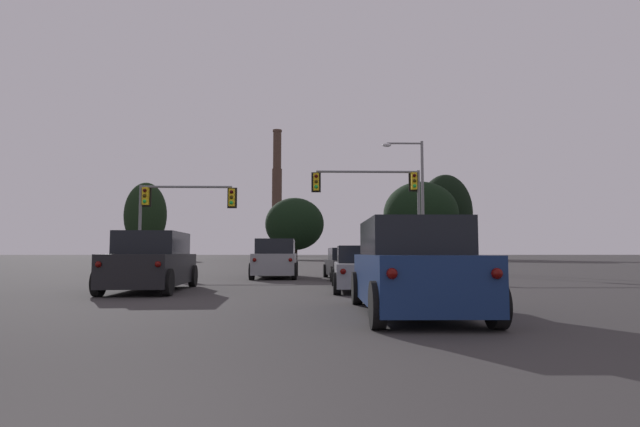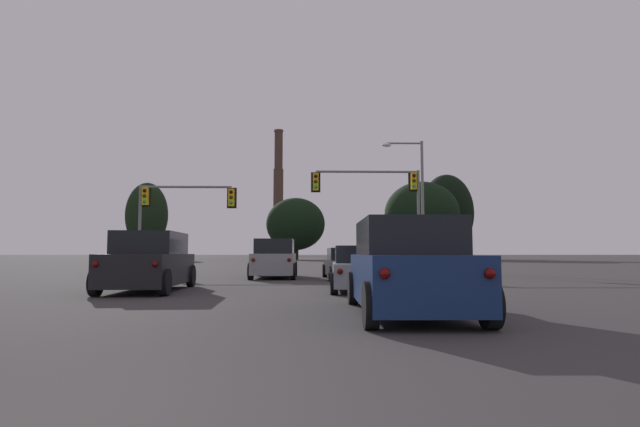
# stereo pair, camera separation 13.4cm
# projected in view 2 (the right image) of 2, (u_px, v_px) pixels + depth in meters

# --- Properties ---
(sedan_right_lane_second) EXTENTS (2.16, 4.77, 1.43)m
(sedan_right_lane_second) POSITION_uv_depth(u_px,v_px,m) (361.00, 269.00, 16.25)
(sedan_right_lane_second) COLOR gray
(sedan_right_lane_second) RESTS_ON ground_plane
(suv_center_lane_front) EXTENTS (2.11, 4.91, 1.86)m
(suv_center_lane_front) POSITION_uv_depth(u_px,v_px,m) (275.00, 259.00, 24.13)
(suv_center_lane_front) COLOR gray
(suv_center_lane_front) RESTS_ON ground_plane
(suv_right_lane_third) EXTENTS (2.18, 4.94, 1.86)m
(suv_right_lane_third) POSITION_uv_depth(u_px,v_px,m) (407.00, 268.00, 9.82)
(suv_right_lane_third) COLOR navy
(suv_right_lane_third) RESTS_ON ground_plane
(sedan_right_lane_front) EXTENTS (2.17, 4.77, 1.43)m
(sedan_right_lane_front) POSITION_uv_depth(u_px,v_px,m) (347.00, 264.00, 22.85)
(sedan_right_lane_front) COLOR black
(sedan_right_lane_front) RESTS_ON ground_plane
(suv_left_lane_second) EXTENTS (2.30, 4.98, 1.86)m
(suv_left_lane_second) POSITION_uv_depth(u_px,v_px,m) (150.00, 262.00, 15.78)
(suv_left_lane_second) COLOR black
(suv_left_lane_second) RESTS_ON ground_plane
(traffic_light_overhead_left) EXTENTS (5.90, 0.50, 5.24)m
(traffic_light_overhead_left) POSITION_uv_depth(u_px,v_px,m) (174.00, 205.00, 29.75)
(traffic_light_overhead_left) COLOR slate
(traffic_light_overhead_left) RESTS_ON ground_plane
(traffic_light_overhead_right) EXTENTS (6.80, 0.50, 6.28)m
(traffic_light_overhead_right) POSITION_uv_depth(u_px,v_px,m) (383.00, 193.00, 30.56)
(traffic_light_overhead_right) COLOR slate
(traffic_light_overhead_right) RESTS_ON ground_plane
(street_lamp) EXTENTS (2.82, 0.36, 8.78)m
(street_lamp) POSITION_uv_depth(u_px,v_px,m) (416.00, 191.00, 33.65)
(street_lamp) COLOR slate
(street_lamp) RESTS_ON ground_plane
(smokestack) EXTENTS (6.64, 6.64, 45.79)m
(smokestack) POSITION_uv_depth(u_px,v_px,m) (278.00, 206.00, 179.07)
(smokestack) COLOR #3C2B22
(smokestack) RESTS_ON ground_plane
(treeline_far_right) EXTENTS (7.35, 6.62, 13.66)m
(treeline_far_right) POSITION_uv_depth(u_px,v_px,m) (147.00, 215.00, 88.29)
(treeline_far_right) COLOR black
(treeline_far_right) RESTS_ON ground_plane
(treeline_center_right) EXTENTS (9.84, 8.86, 15.74)m
(treeline_center_right) POSITION_uv_depth(u_px,v_px,m) (447.00, 213.00, 92.36)
(treeline_center_right) COLOR black
(treeline_center_right) RESTS_ON ground_plane
(treeline_far_left) EXTENTS (10.16, 9.15, 10.72)m
(treeline_far_left) POSITION_uv_depth(u_px,v_px,m) (296.00, 224.00, 86.26)
(treeline_far_left) COLOR black
(treeline_far_left) RESTS_ON ground_plane
(treeline_center_left) EXTENTS (13.00, 11.70, 13.62)m
(treeline_center_left) POSITION_uv_depth(u_px,v_px,m) (422.00, 214.00, 86.85)
(treeline_center_left) COLOR black
(treeline_center_left) RESTS_ON ground_plane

